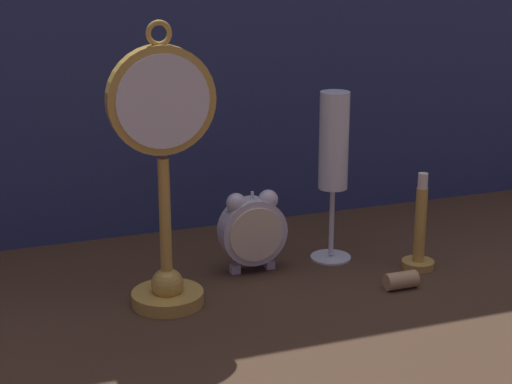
# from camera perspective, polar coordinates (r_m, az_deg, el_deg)

# --- Properties ---
(ground_plane) EXTENTS (4.00, 4.00, 0.00)m
(ground_plane) POSITION_cam_1_polar(r_m,az_deg,el_deg) (1.03, 1.54, -7.94)
(ground_plane) COLOR #422D1E
(fabric_backdrop_drape) EXTENTS (1.66, 0.01, 0.65)m
(fabric_backdrop_drape) POSITION_cam_1_polar(r_m,az_deg,el_deg) (1.25, -3.95, 11.87)
(fabric_backdrop_drape) COLOR navy
(fabric_backdrop_drape) RESTS_ON ground_plane
(pocket_watch_on_stand) EXTENTS (0.13, 0.09, 0.34)m
(pocket_watch_on_stand) POSITION_cam_1_polar(r_m,az_deg,el_deg) (1.00, -6.17, 1.17)
(pocket_watch_on_stand) COLOR gold
(pocket_watch_on_stand) RESTS_ON ground_plane
(alarm_clock_twin_bell) EXTENTS (0.09, 0.03, 0.11)m
(alarm_clock_twin_bell) POSITION_cam_1_polar(r_m,az_deg,el_deg) (1.12, -0.23, -2.39)
(alarm_clock_twin_bell) COLOR silver
(alarm_clock_twin_bell) RESTS_ON ground_plane
(champagne_flute) EXTENTS (0.06, 0.06, 0.23)m
(champagne_flute) POSITION_cam_1_polar(r_m,az_deg,el_deg) (1.15, 5.19, 2.56)
(champagne_flute) COLOR silver
(champagne_flute) RESTS_ON ground_plane
(brass_candlestick) EXTENTS (0.04, 0.04, 0.13)m
(brass_candlestick) POSITION_cam_1_polar(r_m,az_deg,el_deg) (1.16, 10.84, -3.03)
(brass_candlestick) COLOR gold
(brass_candlestick) RESTS_ON ground_plane
(wine_cork) EXTENTS (0.04, 0.02, 0.02)m
(wine_cork) POSITION_cam_1_polar(r_m,az_deg,el_deg) (1.10, 9.64, -5.83)
(wine_cork) COLOR tan
(wine_cork) RESTS_ON ground_plane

